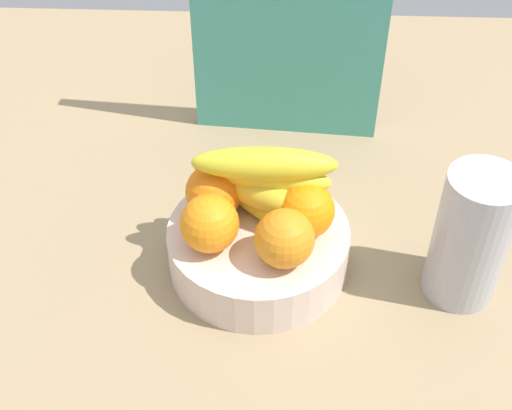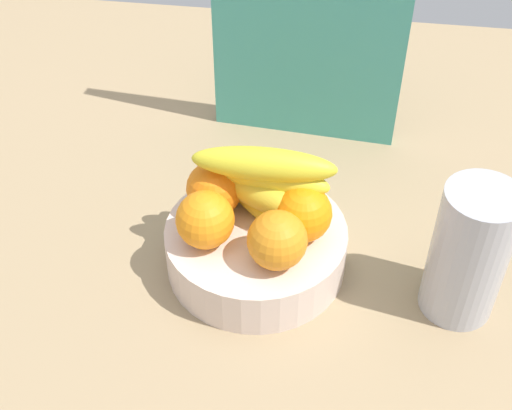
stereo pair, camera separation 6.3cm
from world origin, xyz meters
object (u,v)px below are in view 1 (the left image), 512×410
at_px(orange_front_left, 207,223).
at_px(cutting_board, 287,24).
at_px(orange_center, 303,210).
at_px(thermos_tumbler, 469,237).
at_px(fruit_bowl, 256,247).
at_px(orange_front_right, 282,238).
at_px(orange_back_right, 211,192).
at_px(banana_bunch, 258,182).
at_px(orange_back_left, 260,177).

height_order(orange_front_left, cutting_board, cutting_board).
bearing_deg(orange_center, thermos_tumbler, -8.38).
bearing_deg(fruit_bowl, orange_front_right, -57.17).
height_order(orange_back_right, banana_bunch, banana_bunch).
xyz_separation_m(orange_front_left, orange_center, (0.11, 0.03, 0.00)).
distance_m(orange_front_right, orange_back_left, 0.11).
height_order(fruit_bowl, orange_front_left, orange_front_left).
bearing_deg(orange_back_right, orange_back_left, 28.19).
relative_size(fruit_bowl, orange_back_right, 3.23).
xyz_separation_m(orange_front_left, orange_back_right, (-0.00, 0.06, 0.00)).
xyz_separation_m(orange_front_left, orange_back_left, (0.06, 0.09, 0.00)).
height_order(orange_back_left, orange_back_right, same).
relative_size(orange_center, thermos_tumbler, 0.40).
bearing_deg(orange_front_left, orange_center, 14.09).
relative_size(orange_front_left, orange_front_right, 1.00).
relative_size(orange_front_right, orange_back_right, 1.00).
height_order(orange_front_left, orange_back_right, same).
bearing_deg(orange_back_right, orange_front_left, -89.88).
bearing_deg(fruit_bowl, thermos_tumbler, -6.55).
bearing_deg(orange_back_left, orange_front_right, -74.80).
xyz_separation_m(orange_back_left, cutting_board, (0.03, 0.24, 0.08)).
height_order(fruit_bowl, orange_center, orange_center).
xyz_separation_m(orange_center, orange_back_left, (-0.05, 0.06, 0.00)).
bearing_deg(orange_back_left, cutting_board, 83.31).
bearing_deg(banana_bunch, fruit_bowl, -92.79).
xyz_separation_m(orange_center, cutting_board, (-0.03, 0.30, 0.08)).
bearing_deg(fruit_bowl, orange_front_left, -153.09).
xyz_separation_m(orange_front_right, orange_center, (0.02, 0.05, 0.00)).
distance_m(fruit_bowl, orange_front_left, 0.09).
distance_m(fruit_bowl, orange_back_right, 0.09).
xyz_separation_m(orange_front_right, cutting_board, (-0.00, 0.35, 0.08)).
xyz_separation_m(fruit_bowl, orange_back_left, (0.00, 0.06, 0.07)).
bearing_deg(orange_front_right, orange_front_left, 166.61).
relative_size(banana_bunch, thermos_tumbler, 1.02).
bearing_deg(thermos_tumbler, banana_bunch, 167.46).
relative_size(fruit_bowl, thermos_tumbler, 1.28).
bearing_deg(fruit_bowl, cutting_board, 84.17).
distance_m(fruit_bowl, orange_front_right, 0.09).
bearing_deg(orange_center, fruit_bowl, 179.76).
distance_m(orange_center, cutting_board, 0.31).
height_order(orange_front_right, orange_back_right, same).
distance_m(fruit_bowl, thermos_tumbler, 0.25).
bearing_deg(banana_bunch, orange_front_left, -136.25).
relative_size(orange_front_left, cutting_board, 0.19).
height_order(orange_front_left, orange_front_right, same).
xyz_separation_m(orange_front_left, banana_bunch, (0.06, 0.05, 0.02)).
distance_m(orange_center, banana_bunch, 0.06).
height_order(orange_front_right, orange_center, same).
bearing_deg(orange_front_right, cutting_board, 90.17).
distance_m(orange_front_left, cutting_board, 0.35).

